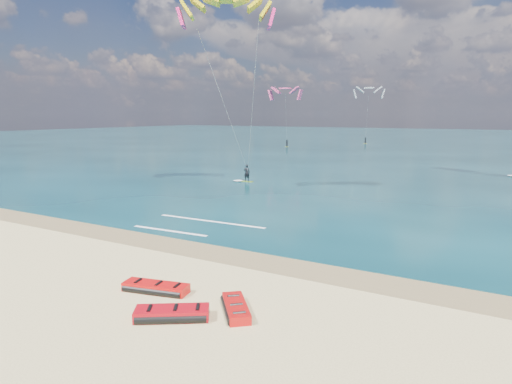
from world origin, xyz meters
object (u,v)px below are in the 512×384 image
packed_kite_left (156,292)px  packed_kite_right (172,319)px  packed_kite_mid (236,312)px  kitesurfer_main (237,91)px

packed_kite_left → packed_kite_right: 2.51m
packed_kite_left → packed_kite_mid: bearing=-13.2°
packed_kite_mid → packed_kite_right: 2.12m
kitesurfer_main → packed_kite_right: bearing=-69.5°
packed_kite_left → packed_kite_right: (2.04, -1.47, 0.00)m
packed_kite_right → kitesurfer_main: (-12.32, 23.56, 8.59)m
packed_kite_mid → packed_kite_right: (-1.54, -1.45, 0.00)m
packed_kite_left → packed_kite_mid: (3.58, -0.02, 0.00)m
packed_kite_left → packed_kite_mid: packed_kite_left is taller
packed_kite_left → packed_kite_mid: size_ratio=1.15×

